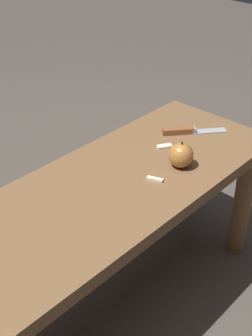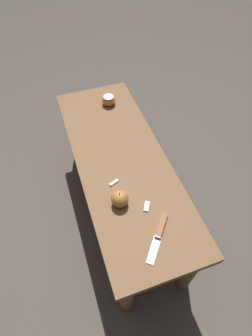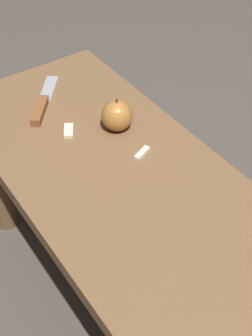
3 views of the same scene
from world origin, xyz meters
name	(u,v)px [view 3 (image 3 of 3)]	position (x,y,z in m)	size (l,w,h in m)	color
ground_plane	(143,322)	(0.00, 0.00, 0.00)	(8.00, 8.00, 0.00)	#4C443D
wooden_bench	(147,230)	(0.00, 0.00, 0.41)	(1.21, 0.44, 0.49)	brown
knife	(42,105)	(-0.42, -0.03, 0.50)	(0.19, 0.16, 0.02)	#9EA0A5
apple_whole	(117,115)	(-0.24, 0.08, 0.53)	(0.08, 0.08, 0.09)	#B27233
apple_slice_near_knife	(142,153)	(-0.13, 0.08, 0.50)	(0.03, 0.05, 0.01)	silver
apple_slice_center	(69,130)	(-0.29, -0.02, 0.50)	(0.05, 0.04, 0.01)	silver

